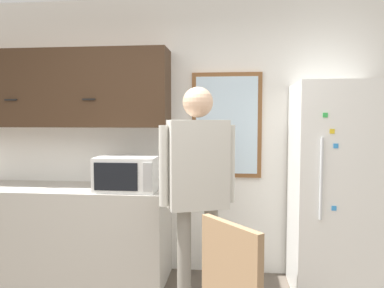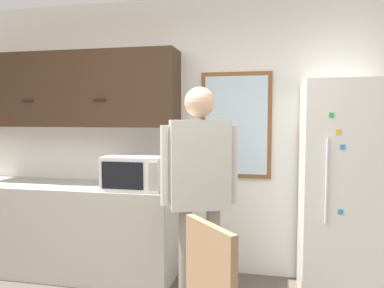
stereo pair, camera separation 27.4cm
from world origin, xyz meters
The scene contains 7 objects.
back_wall centered at (0.00, 2.12, 1.35)m, with size 6.00×0.06×2.70m.
counter centered at (-1.12, 1.77, 0.44)m, with size 2.16×0.63×0.88m.
upper_cabinets centered at (-1.12, 1.92, 1.81)m, with size 2.16×0.36×0.74m.
microwave centered at (-0.37, 1.68, 1.03)m, with size 0.54×0.40×0.31m.
person centered at (0.30, 1.29, 1.09)m, with size 0.57×0.36×1.77m.
refrigerator centered at (1.44, 1.74, 0.92)m, with size 0.70×0.71×1.83m.
window centered at (0.51, 2.08, 1.46)m, with size 0.67×0.05×1.02m.
Camera 2 is at (0.83, -1.53, 1.54)m, focal length 35.00 mm.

